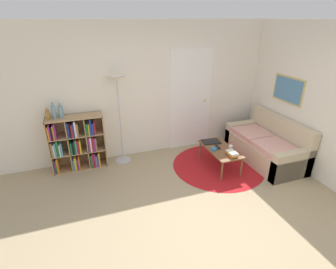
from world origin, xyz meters
The scene contains 16 objects.
ground_plane centered at (0.00, 0.00, 0.00)m, with size 14.00×14.00×0.00m, color tan.
wall_back centered at (0.03, 2.48, 1.29)m, with size 7.63×0.11×2.60m.
wall_right centered at (2.34, 1.23, 1.30)m, with size 0.08×5.46×2.60m.
rug centered at (0.91, 1.42, 0.00)m, with size 1.74×1.74×0.01m.
bookshelf centered at (-1.60, 2.26, 0.51)m, with size 0.97×0.34×1.02m.
floor_lamp centered at (-0.78, 2.23, 1.43)m, with size 0.33×0.33×1.71m.
couch centered at (1.96, 1.34, 0.28)m, with size 0.82×1.63×0.85m.
coffee_table centered at (0.90, 1.37, 0.36)m, with size 0.47×0.93×0.40m.
laptop centered at (0.87, 1.67, 0.41)m, with size 0.37×0.29×0.02m.
bowl centered at (0.75, 1.35, 0.42)m, with size 0.11×0.11×0.04m.
book_stack_on_table centered at (0.95, 1.06, 0.44)m, with size 0.15×0.22×0.08m.
cup centered at (1.05, 1.26, 0.44)m, with size 0.07×0.07×0.09m.
remote centered at (0.87, 1.42, 0.41)m, with size 0.06×0.16×0.02m.
bottle_left centered at (-1.99, 2.26, 1.11)m, with size 0.07×0.07×0.21m.
bottle_middle centered at (-1.89, 2.28, 1.14)m, with size 0.07×0.07×0.29m.
bottle_right centered at (-1.77, 2.29, 1.13)m, with size 0.08×0.08×0.26m.
Camera 1 is at (-1.46, -2.37, 2.64)m, focal length 28.00 mm.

